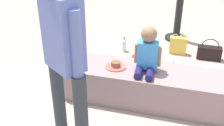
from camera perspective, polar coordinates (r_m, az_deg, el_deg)
ground_plane at (r=3.14m, az=9.06°, el=-7.81°), size 12.00×12.00×0.00m
concrete_ledge at (r=3.04m, az=9.33°, el=-4.93°), size 2.04×0.50×0.38m
child_seated at (r=2.85m, az=7.23°, el=2.16°), size 0.28×0.32×0.48m
adult_standing at (r=2.15m, az=-9.78°, el=3.67°), size 0.41×0.34×1.58m
cake_plate at (r=2.98m, az=0.77°, el=-0.49°), size 0.22×0.22×0.07m
gift_bag at (r=4.20m, az=13.28°, el=3.52°), size 0.24×0.09×0.30m
railing_post at (r=4.58m, az=13.50°, el=10.52°), size 0.36×0.36×1.28m
water_bottle_near_gift at (r=3.58m, az=12.24°, el=-1.43°), size 0.06×0.06×0.21m
water_bottle_far_side at (r=4.17m, az=2.47°, el=3.71°), size 0.07×0.07×0.22m
party_cup_red at (r=3.88m, az=4.58°, el=0.77°), size 0.08×0.08×0.10m
cake_box_white at (r=3.67m, az=20.21°, el=-2.64°), size 0.32×0.37×0.11m
handbag_black_leather at (r=4.17m, az=19.17°, el=2.04°), size 0.33×0.13×0.31m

